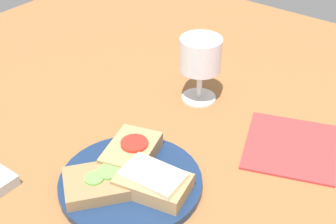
# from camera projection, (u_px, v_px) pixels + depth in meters

# --- Properties ---
(wooden_table) EXTENTS (1.40, 1.40, 0.03)m
(wooden_table) POSITION_uv_depth(u_px,v_px,m) (152.00, 175.00, 0.73)
(wooden_table) COLOR brown
(wooden_table) RESTS_ON ground
(plate) EXTENTS (0.21, 0.21, 0.01)m
(plate) POSITION_uv_depth(u_px,v_px,m) (129.00, 181.00, 0.69)
(plate) COLOR navy
(plate) RESTS_ON wooden_table
(sandwich_with_cheese) EXTENTS (0.08, 0.11, 0.03)m
(sandwich_with_cheese) POSITION_uv_depth(u_px,v_px,m) (153.00, 182.00, 0.66)
(sandwich_with_cheese) COLOR #A88456
(sandwich_with_cheese) RESTS_ON plate
(sandwich_with_tomato) EXTENTS (0.11, 0.09, 0.03)m
(sandwich_with_tomato) POSITION_uv_depth(u_px,v_px,m) (132.00, 152.00, 0.72)
(sandwich_with_tomato) COLOR #A88456
(sandwich_with_tomato) RESTS_ON plate
(sandwich_with_cucumber) EXTENTS (0.12, 0.12, 0.02)m
(sandwich_with_cucumber) POSITION_uv_depth(u_px,v_px,m) (99.00, 183.00, 0.66)
(sandwich_with_cucumber) COLOR #937047
(sandwich_with_cucumber) RESTS_ON plate
(wine_glass) EXTENTS (0.08, 0.08, 0.12)m
(wine_glass) POSITION_uv_depth(u_px,v_px,m) (201.00, 57.00, 0.84)
(wine_glass) COLOR white
(wine_glass) RESTS_ON wooden_table
(napkin) EXTENTS (0.20, 0.19, 0.00)m
(napkin) POSITION_uv_depth(u_px,v_px,m) (290.00, 146.00, 0.77)
(napkin) COLOR #B23333
(napkin) RESTS_ON wooden_table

